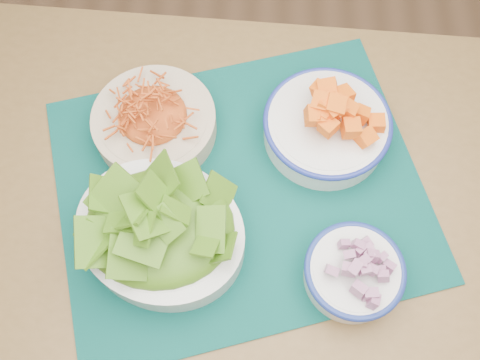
# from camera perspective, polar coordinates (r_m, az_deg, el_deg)

# --- Properties ---
(ground) EXTENTS (4.00, 4.00, 0.00)m
(ground) POSITION_cam_1_polar(r_m,az_deg,el_deg) (1.63, 6.92, -11.89)
(ground) COLOR #976C49
(ground) RESTS_ON ground
(table) EXTENTS (1.30, 0.91, 0.75)m
(table) POSITION_cam_1_polar(r_m,az_deg,el_deg) (0.98, 3.32, -6.41)
(table) COLOR brown
(table) RESTS_ON ground
(placemat) EXTENTS (0.72, 0.64, 0.00)m
(placemat) POSITION_cam_1_polar(r_m,az_deg,el_deg) (0.91, -0.00, -0.83)
(placemat) COLOR #022F2B
(placemat) RESTS_ON table
(carrot_bowl) EXTENTS (0.28, 0.28, 0.08)m
(carrot_bowl) POSITION_cam_1_polar(r_m,az_deg,el_deg) (0.93, -9.20, 6.45)
(carrot_bowl) COLOR #C6B293
(carrot_bowl) RESTS_ON placemat
(squash_bowl) EXTENTS (0.22, 0.22, 0.10)m
(squash_bowl) POSITION_cam_1_polar(r_m,az_deg,el_deg) (0.92, 9.35, 6.13)
(squash_bowl) COLOR white
(squash_bowl) RESTS_ON placemat
(lettuce_bowl) EXTENTS (0.34, 0.32, 0.13)m
(lettuce_bowl) POSITION_cam_1_polar(r_m,az_deg,el_deg) (0.83, -8.60, -5.01)
(lettuce_bowl) COLOR silver
(lettuce_bowl) RESTS_ON placemat
(onion_bowl) EXTENTS (0.18, 0.18, 0.07)m
(onion_bowl) POSITION_cam_1_polar(r_m,az_deg,el_deg) (0.84, 12.07, -9.52)
(onion_bowl) COLOR silver
(onion_bowl) RESTS_ON placemat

